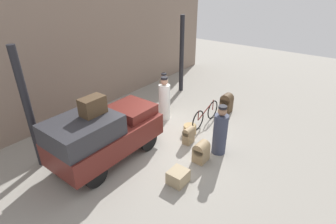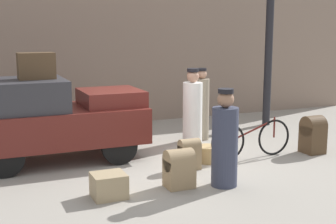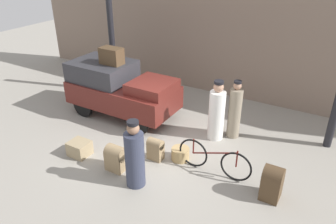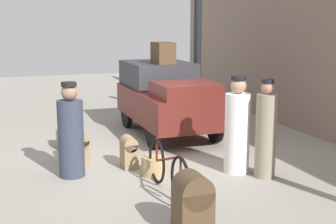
{
  "view_description": "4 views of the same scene",
  "coord_description": "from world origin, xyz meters",
  "px_view_note": "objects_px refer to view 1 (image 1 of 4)",
  "views": [
    {
      "loc": [
        -5.93,
        -4.49,
        4.91
      ],
      "look_at": [
        0.2,
        0.2,
        0.95
      ],
      "focal_mm": 28.0,
      "sensor_mm": 36.0,
      "label": 1
    },
    {
      "loc": [
        -3.29,
        -8.07,
        2.57
      ],
      "look_at": [
        0.2,
        0.2,
        0.95
      ],
      "focal_mm": 50.0,
      "sensor_mm": 36.0,
      "label": 2
    },
    {
      "loc": [
        4.02,
        -6.26,
        4.83
      ],
      "look_at": [
        0.2,
        0.2,
        0.95
      ],
      "focal_mm": 35.0,
      "sensor_mm": 36.0,
      "label": 3
    },
    {
      "loc": [
        8.16,
        -2.65,
        2.6
      ],
      "look_at": [
        0.2,
        0.2,
        0.95
      ],
      "focal_mm": 50.0,
      "sensor_mm": 36.0,
      "label": 4
    }
  ],
  "objects_px": {
    "suitcase_tan_flat": "(201,151)",
    "trunk_on_truck_roof": "(93,106)",
    "wicker_basket": "(190,129)",
    "porter_with_bicycle": "(220,132)",
    "suitcase_black_upright": "(189,135)",
    "porter_carrying_trunk": "(164,95)",
    "suitcase_small_leather": "(227,102)",
    "truck": "(103,134)",
    "trunk_large_brown": "(178,177)",
    "bicycle": "(206,115)",
    "porter_lifting_near_truck": "(164,100)"
  },
  "relations": [
    {
      "from": "bicycle",
      "to": "suitcase_tan_flat",
      "type": "relative_size",
      "value": 2.83
    },
    {
      "from": "bicycle",
      "to": "porter_lifting_near_truck",
      "type": "xyz_separation_m",
      "value": [
        -0.59,
        1.48,
        0.39
      ]
    },
    {
      "from": "wicker_basket",
      "to": "porter_lifting_near_truck",
      "type": "bearing_deg",
      "value": 76.48
    },
    {
      "from": "wicker_basket",
      "to": "suitcase_tan_flat",
      "type": "xyz_separation_m",
      "value": [
        -1.12,
        -1.13,
        0.18
      ]
    },
    {
      "from": "truck",
      "to": "wicker_basket",
      "type": "xyz_separation_m",
      "value": [
        2.79,
        -1.2,
        -0.74
      ]
    },
    {
      "from": "wicker_basket",
      "to": "trunk_large_brown",
      "type": "bearing_deg",
      "value": -153.87
    },
    {
      "from": "porter_with_bicycle",
      "to": "suitcase_tan_flat",
      "type": "xyz_separation_m",
      "value": [
        -0.72,
        0.21,
        -0.39
      ]
    },
    {
      "from": "bicycle",
      "to": "porter_carrying_trunk",
      "type": "bearing_deg",
      "value": 96.3
    },
    {
      "from": "trunk_large_brown",
      "to": "suitcase_small_leather",
      "type": "bearing_deg",
      "value": 10.77
    },
    {
      "from": "suitcase_tan_flat",
      "to": "bicycle",
      "type": "bearing_deg",
      "value": 26.95
    },
    {
      "from": "truck",
      "to": "porter_lifting_near_truck",
      "type": "xyz_separation_m",
      "value": [
        3.13,
        0.19,
        -0.13
      ]
    },
    {
      "from": "bicycle",
      "to": "suitcase_black_upright",
      "type": "xyz_separation_m",
      "value": [
        -1.47,
        -0.22,
        -0.07
      ]
    },
    {
      "from": "porter_with_bicycle",
      "to": "suitcase_black_upright",
      "type": "bearing_deg",
      "value": 97.63
    },
    {
      "from": "bicycle",
      "to": "porter_carrying_trunk",
      "type": "relative_size",
      "value": 1.09
    },
    {
      "from": "bicycle",
      "to": "wicker_basket",
      "type": "xyz_separation_m",
      "value": [
        -0.93,
        0.08,
        -0.22
      ]
    },
    {
      "from": "porter_with_bicycle",
      "to": "trunk_on_truck_roof",
      "type": "xyz_separation_m",
      "value": [
        -2.6,
        2.54,
        1.15
      ]
    },
    {
      "from": "trunk_on_truck_roof",
      "to": "porter_lifting_near_truck",
      "type": "bearing_deg",
      "value": 3.33
    },
    {
      "from": "suitcase_black_upright",
      "to": "trunk_on_truck_roof",
      "type": "xyz_separation_m",
      "value": [
        -2.46,
        1.5,
        1.57
      ]
    },
    {
      "from": "porter_carrying_trunk",
      "to": "truck",
      "type": "bearing_deg",
      "value": -171.55
    },
    {
      "from": "suitcase_small_leather",
      "to": "trunk_on_truck_roof",
      "type": "distance_m",
      "value": 5.71
    },
    {
      "from": "porter_carrying_trunk",
      "to": "suitcase_black_upright",
      "type": "height_order",
      "value": "porter_carrying_trunk"
    },
    {
      "from": "wicker_basket",
      "to": "suitcase_black_upright",
      "type": "bearing_deg",
      "value": -151.08
    },
    {
      "from": "wicker_basket",
      "to": "trunk_large_brown",
      "type": "xyz_separation_m",
      "value": [
        -2.31,
        -1.13,
        0.03
      ]
    },
    {
      "from": "truck",
      "to": "trunk_on_truck_roof",
      "type": "height_order",
      "value": "trunk_on_truck_roof"
    },
    {
      "from": "porter_with_bicycle",
      "to": "suitcase_black_upright",
      "type": "relative_size",
      "value": 2.8
    },
    {
      "from": "trunk_large_brown",
      "to": "suitcase_small_leather",
      "type": "height_order",
      "value": "suitcase_small_leather"
    },
    {
      "from": "porter_carrying_trunk",
      "to": "porter_with_bicycle",
      "type": "bearing_deg",
      "value": -110.29
    },
    {
      "from": "suitcase_black_upright",
      "to": "trunk_on_truck_roof",
      "type": "bearing_deg",
      "value": 148.63
    },
    {
      "from": "bicycle",
      "to": "suitcase_black_upright",
      "type": "bearing_deg",
      "value": -171.65
    },
    {
      "from": "porter_with_bicycle",
      "to": "trunk_on_truck_roof",
      "type": "bearing_deg",
      "value": 135.7
    },
    {
      "from": "suitcase_small_leather",
      "to": "trunk_on_truck_roof",
      "type": "relative_size",
      "value": 1.18
    },
    {
      "from": "porter_carrying_trunk",
      "to": "trunk_on_truck_roof",
      "type": "bearing_deg",
      "value": -172.03
    },
    {
      "from": "truck",
      "to": "porter_with_bicycle",
      "type": "bearing_deg",
      "value": -46.77
    },
    {
      "from": "porter_with_bicycle",
      "to": "porter_lifting_near_truck",
      "type": "distance_m",
      "value": 2.83
    },
    {
      "from": "bicycle",
      "to": "trunk_large_brown",
      "type": "height_order",
      "value": "bicycle"
    },
    {
      "from": "bicycle",
      "to": "trunk_on_truck_roof",
      "type": "xyz_separation_m",
      "value": [
        -3.93,
        1.29,
        1.49
      ]
    },
    {
      "from": "suitcase_tan_flat",
      "to": "trunk_on_truck_roof",
      "type": "relative_size",
      "value": 0.96
    },
    {
      "from": "wicker_basket",
      "to": "porter_with_bicycle",
      "type": "bearing_deg",
      "value": -106.8
    },
    {
      "from": "wicker_basket",
      "to": "porter_with_bicycle",
      "type": "height_order",
      "value": "porter_with_bicycle"
    },
    {
      "from": "suitcase_tan_flat",
      "to": "trunk_on_truck_roof",
      "type": "bearing_deg",
      "value": 129.02
    },
    {
      "from": "trunk_on_truck_roof",
      "to": "suitcase_small_leather",
      "type": "bearing_deg",
      "value": -15.3
    },
    {
      "from": "porter_lifting_near_truck",
      "to": "suitcase_small_leather",
      "type": "distance_m",
      "value": 2.6
    },
    {
      "from": "porter_with_bicycle",
      "to": "porter_carrying_trunk",
      "type": "bearing_deg",
      "value": 69.71
    },
    {
      "from": "porter_carrying_trunk",
      "to": "trunk_large_brown",
      "type": "height_order",
      "value": "porter_carrying_trunk"
    },
    {
      "from": "bicycle",
      "to": "porter_with_bicycle",
      "type": "relative_size",
      "value": 1.12
    },
    {
      "from": "bicycle",
      "to": "trunk_on_truck_roof",
      "type": "distance_m",
      "value": 4.4
    },
    {
      "from": "porter_carrying_trunk",
      "to": "suitcase_small_leather",
      "type": "xyz_separation_m",
      "value": [
        1.59,
        -1.98,
        -0.36
      ]
    },
    {
      "from": "trunk_on_truck_roof",
      "to": "suitcase_black_upright",
      "type": "bearing_deg",
      "value": -31.37
    },
    {
      "from": "truck",
      "to": "porter_carrying_trunk",
      "type": "distance_m",
      "value": 3.56
    },
    {
      "from": "suitcase_black_upright",
      "to": "porter_lifting_near_truck",
      "type": "bearing_deg",
      "value": 62.62
    }
  ]
}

